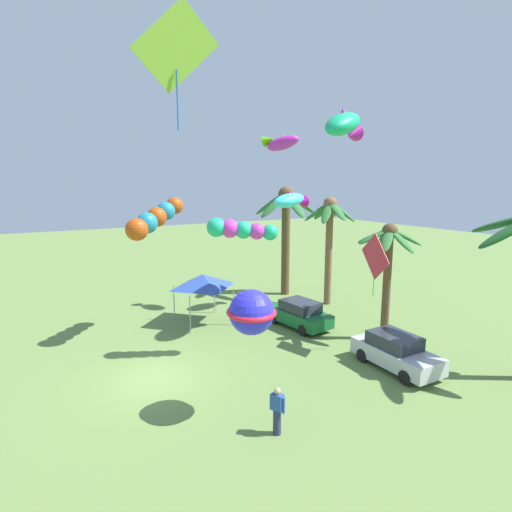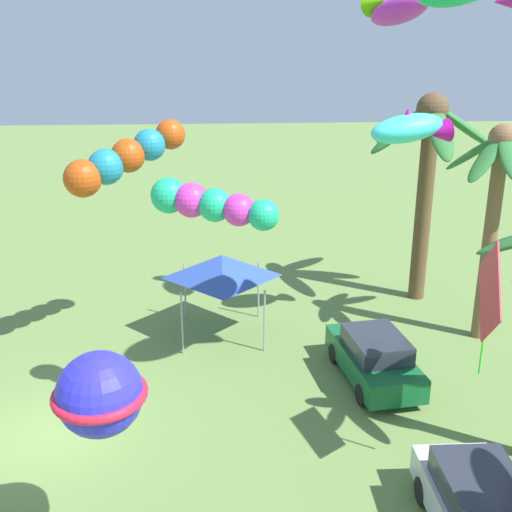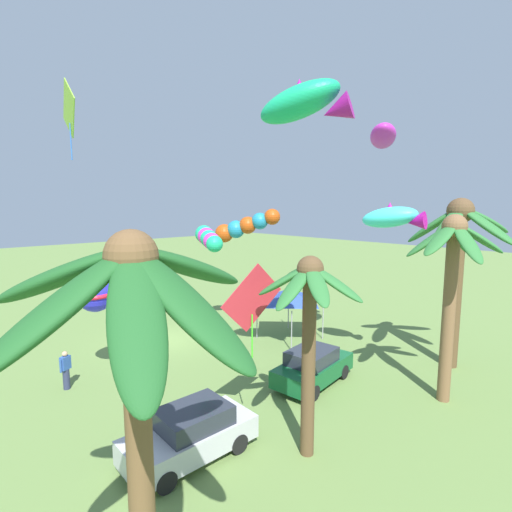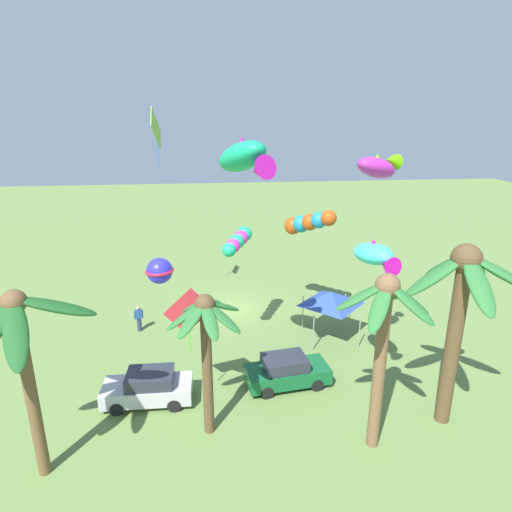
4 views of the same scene
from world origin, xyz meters
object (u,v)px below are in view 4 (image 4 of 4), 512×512
object	(u,v)px
palm_tree_3	(462,296)
kite_diamond_3	(156,129)
kite_diamond_5	(188,312)
kite_fish_0	(375,255)
palm_tree_0	(384,324)
kite_tube_1	(238,241)
spectator_0	(139,318)
parked_car_0	(148,387)
kite_tube_4	(308,223)
parked_car_1	(287,371)
kite_fish_7	(379,166)
palm_tree_2	(20,334)
festival_tent	(331,298)
palm_tree_1	(206,332)
kite_ball_2	(160,271)
kite_fish_6	(244,158)

from	to	relation	value
palm_tree_3	kite_diamond_3	world-z (taller)	kite_diamond_3
kite_diamond_5	kite_fish_0	bearing A→B (deg)	176.23
palm_tree_0	kite_fish_0	world-z (taller)	kite_fish_0
kite_tube_1	palm_tree_0	bearing A→B (deg)	116.65
spectator_0	kite_diamond_3	world-z (taller)	kite_diamond_3
parked_car_0	kite_diamond_5	distance (m)	4.31
kite_fish_0	kite_tube_1	xyz separation A→B (m)	(5.06, -6.25, -0.97)
kite_fish_0	kite_tube_4	size ratio (longest dim) A/B	0.83
parked_car_1	kite_fish_0	size ratio (longest dim) A/B	1.44
kite_tube_1	kite_fish_7	bearing A→B (deg)	133.06
palm_tree_2	kite_fish_0	world-z (taller)	kite_fish_0
kite_tube_1	kite_fish_7	world-z (taller)	kite_fish_7
festival_tent	kite_diamond_3	xyz separation A→B (m)	(9.56, -4.57, 9.10)
festival_tent	kite_diamond_5	xyz separation A→B (m)	(7.73, 5.42, 2.09)
kite_tube_1	kite_tube_4	xyz separation A→B (m)	(-4.39, -2.52, 0.27)
festival_tent	kite_fish_7	size ratio (longest dim) A/B	1.14
palm_tree_0	parked_car_0	bearing A→B (deg)	-22.44
palm_tree_2	kite_tube_1	size ratio (longest dim) A/B	2.39
palm_tree_3	festival_tent	size ratio (longest dim) A/B	2.70
palm_tree_1	kite_ball_2	world-z (taller)	palm_tree_1
palm_tree_0	spectator_0	size ratio (longest dim) A/B	4.46
palm_tree_0	festival_tent	bearing A→B (deg)	-94.94
palm_tree_0	kite_tube_1	distance (m)	10.00
kite_diamond_3	palm_tree_2	bearing A→B (deg)	75.50
kite_tube_1	kite_fish_6	distance (m)	7.45
palm_tree_2	kite_fish_7	bearing A→B (deg)	-165.54
spectator_0	kite_tube_1	bearing A→B (deg)	162.92
palm_tree_2	parked_car_1	distance (m)	11.53
kite_tube_4	kite_fish_7	xyz separation A→B (m)	(-0.79, 8.07, 4.14)
parked_car_0	kite_fish_7	distance (m)	13.62
palm_tree_1	kite_tube_4	world-z (taller)	kite_tube_4
palm_tree_1	kite_diamond_5	size ratio (longest dim) A/B	2.01
kite_diamond_3	kite_diamond_5	xyz separation A→B (m)	(-1.82, 9.99, -7.01)
kite_fish_6	kite_fish_7	distance (m)	5.35
palm_tree_3	kite_tube_1	xyz separation A→B (m)	(7.99, -7.88, 0.26)
kite_diamond_3	parked_car_1	bearing A→B (deg)	124.90
palm_tree_2	kite_fish_0	distance (m)	13.12
spectator_0	kite_diamond_3	xyz separation A→B (m)	(-1.51, -2.44, 10.76)
palm_tree_1	kite_diamond_3	world-z (taller)	kite_diamond_3
palm_tree_2	kite_diamond_5	world-z (taller)	palm_tree_2
palm_tree_3	festival_tent	bearing A→B (deg)	-69.83
parked_car_0	kite_fish_0	world-z (taller)	kite_fish_0
kite_fish_6	festival_tent	bearing A→B (deg)	-135.02
palm_tree_3	kite_fish_6	distance (m)	9.82
palm_tree_1	parked_car_1	distance (m)	5.92
parked_car_0	kite_tube_1	bearing A→B (deg)	-130.57
palm_tree_0	kite_fish_0	size ratio (longest dim) A/B	2.50
palm_tree_0	palm_tree_1	distance (m)	6.50
palm_tree_2	kite_diamond_5	bearing A→B (deg)	-149.05
kite_fish_6	kite_fish_7	size ratio (longest dim) A/B	1.37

